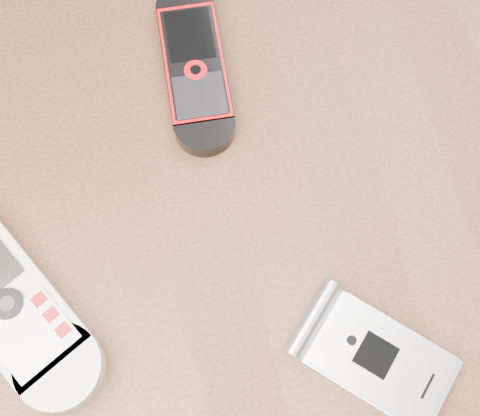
# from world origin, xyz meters

# --- Properties ---
(ground) EXTENTS (4.00, 4.00, 0.00)m
(ground) POSITION_xyz_m (0.00, 0.00, 0.00)
(ground) COLOR #472B19
(ground) RESTS_ON ground
(table) EXTENTS (1.20, 0.80, 0.75)m
(table) POSITION_xyz_m (0.00, 0.00, 0.64)
(table) COLOR black
(table) RESTS_ON ground
(nokia_white) EXTENTS (0.13, 0.18, 0.02)m
(nokia_white) POSITION_xyz_m (-0.16, -0.02, 0.76)
(nokia_white) COLOR beige
(nokia_white) RESTS_ON table
(nokia_black_red) EXTENTS (0.06, 0.15, 0.02)m
(nokia_black_red) POSITION_xyz_m (0.00, 0.12, 0.76)
(nokia_black_red) COLOR black
(nokia_black_red) RESTS_ON table
(motorola_razr) EXTENTS (0.12, 0.12, 0.02)m
(motorola_razr) POSITION_xyz_m (0.07, -0.12, 0.76)
(motorola_razr) COLOR silver
(motorola_razr) RESTS_ON table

